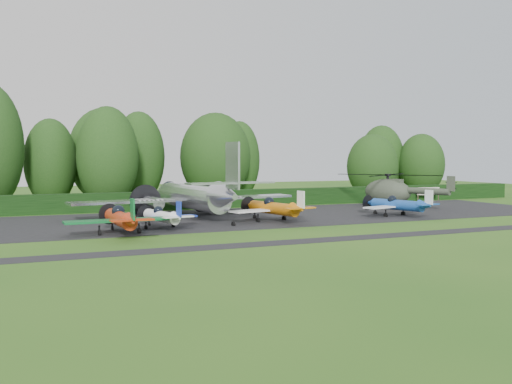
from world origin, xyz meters
name	(u,v)px	position (x,y,z in m)	size (l,w,h in m)	color
ground	(286,230)	(0.00, 0.00, 0.00)	(160.00, 160.00, 0.00)	#295919
apron	(240,218)	(0.00, 10.00, 0.00)	(70.00, 18.00, 0.01)	black
taxiway_verge	(325,240)	(0.00, -6.00, 0.00)	(70.00, 2.00, 0.00)	black
hedgerow	(203,208)	(0.00, 21.00, 0.00)	(90.00, 1.60, 2.00)	black
transport_plane	(193,196)	(-3.99, 12.07, 2.03)	(22.74, 17.44, 7.29)	silver
light_plane_red	(120,218)	(-12.66, 2.07, 1.26)	(7.89, 8.29, 3.03)	#AC2E0F
light_plane_white	(161,216)	(-8.97, 4.56, 1.03)	(6.46, 6.80, 2.48)	white
light_plane_orange	(273,208)	(1.42, 5.47, 1.25)	(7.83, 8.23, 3.01)	#C1690B
light_plane_blue	(397,205)	(14.37, 4.79, 1.17)	(7.30, 7.67, 2.80)	#19499B
helicopter	(388,190)	(19.49, 13.17, 2.08)	(12.02, 14.07, 3.87)	#343C2E
sign_board	(428,192)	(30.50, 19.33, 1.22)	(3.22, 0.12, 1.81)	#3F3326
tree_0	(139,157)	(-4.74, 32.84, 5.80)	(6.53, 6.53, 11.63)	black
tree_1	(51,162)	(-15.54, 31.51, 5.17)	(6.09, 6.09, 10.36)	black
tree_2	(239,160)	(9.21, 33.09, 5.36)	(5.68, 5.68, 10.75)	black
tree_3	(108,157)	(-9.62, 26.87, 5.81)	(7.05, 7.05, 11.64)	black
tree_5	(381,160)	(33.20, 33.49, 5.34)	(7.05, 7.05, 10.71)	black
tree_6	(215,157)	(4.80, 30.47, 5.79)	(9.25, 9.25, 11.59)	black
tree_9	(421,165)	(37.40, 29.19, 4.65)	(7.02, 7.02, 9.33)	black
tree_10	(104,155)	(-8.89, 34.51, 6.02)	(8.98, 8.98, 12.05)	black
tree_11	(372,166)	(26.50, 26.27, 4.48)	(7.09, 7.09, 8.97)	black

